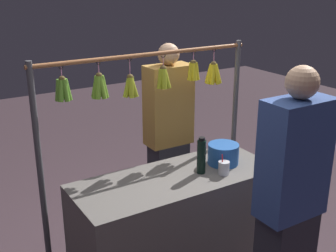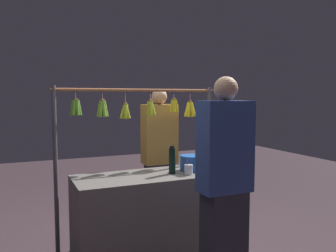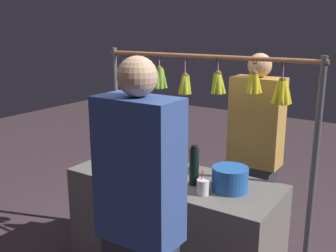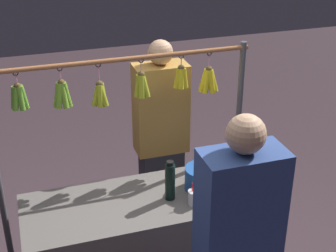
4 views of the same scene
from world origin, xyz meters
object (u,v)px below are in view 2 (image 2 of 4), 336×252
water_bottle (172,160)px  vendor_person (159,160)px  customer_person (224,187)px  blue_bucket (192,163)px  drink_cup (189,170)px

water_bottle → vendor_person: (-0.16, -0.71, -0.13)m
vendor_person → customer_person: bearing=88.5°
blue_bucket → water_bottle: bearing=10.9°
blue_bucket → customer_person: (0.13, 0.81, -0.05)m
water_bottle → drink_cup: bearing=140.0°
water_bottle → customer_person: customer_person is taller
drink_cup → vendor_person: vendor_person is taller
water_bottle → blue_bucket: (-0.25, -0.05, -0.05)m
blue_bucket → customer_person: size_ratio=0.14×
blue_bucket → drink_cup: bearing=52.9°
water_bottle → customer_person: 0.78m
drink_cup → vendor_person: (-0.03, -0.82, -0.05)m
water_bottle → vendor_person: 0.74m
water_bottle → drink_cup: size_ratio=1.79×
water_bottle → vendor_person: vendor_person is taller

